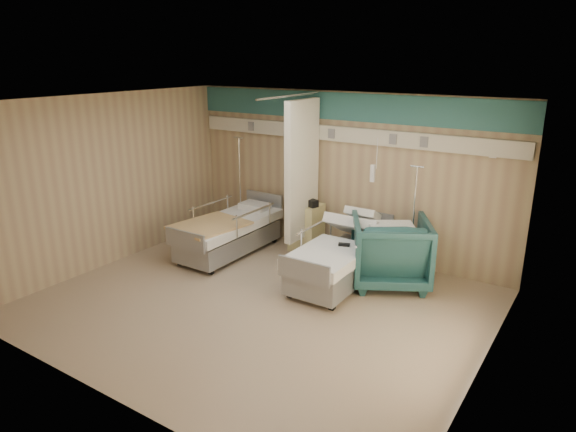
{
  "coord_description": "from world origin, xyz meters",
  "views": [
    {
      "loc": [
        3.93,
        -5.24,
        3.36
      ],
      "look_at": [
        0.1,
        0.6,
        1.17
      ],
      "focal_mm": 32.0,
      "sensor_mm": 36.0,
      "label": 1
    }
  ],
  "objects_px": {
    "bed_right": "(340,263)",
    "bedside_cabinet": "(306,227)",
    "visitor_armchair": "(390,251)",
    "iv_stand_right": "(411,253)",
    "iv_stand_left": "(241,215)",
    "bed_left": "(229,236)"
  },
  "relations": [
    {
      "from": "bed_left",
      "to": "bedside_cabinet",
      "type": "bearing_deg",
      "value": 40.6
    },
    {
      "from": "bedside_cabinet",
      "to": "iv_stand_right",
      "type": "bearing_deg",
      "value": -0.98
    },
    {
      "from": "bed_right",
      "to": "bedside_cabinet",
      "type": "xyz_separation_m",
      "value": [
        -1.15,
        0.9,
        0.11
      ]
    },
    {
      "from": "visitor_armchair",
      "to": "bedside_cabinet",
      "type": "bearing_deg",
      "value": -45.8
    },
    {
      "from": "bed_right",
      "to": "bed_left",
      "type": "bearing_deg",
      "value": 180.0
    },
    {
      "from": "iv_stand_left",
      "to": "visitor_armchair",
      "type": "bearing_deg",
      "value": -9.79
    },
    {
      "from": "bed_right",
      "to": "iv_stand_right",
      "type": "relative_size",
      "value": 1.22
    },
    {
      "from": "bed_right",
      "to": "bedside_cabinet",
      "type": "height_order",
      "value": "bedside_cabinet"
    },
    {
      "from": "bed_left",
      "to": "visitor_armchair",
      "type": "height_order",
      "value": "visitor_armchair"
    },
    {
      "from": "bed_right",
      "to": "visitor_armchair",
      "type": "distance_m",
      "value": 0.78
    },
    {
      "from": "iv_stand_right",
      "to": "bedside_cabinet",
      "type": "bearing_deg",
      "value": 179.02
    },
    {
      "from": "visitor_armchair",
      "to": "iv_stand_right",
      "type": "distance_m",
      "value": 0.54
    },
    {
      "from": "bedside_cabinet",
      "to": "iv_stand_right",
      "type": "xyz_separation_m",
      "value": [
        1.95,
        -0.03,
        -0.06
      ]
    },
    {
      "from": "bed_right",
      "to": "bed_left",
      "type": "relative_size",
      "value": 1.0
    },
    {
      "from": "bedside_cabinet",
      "to": "iv_stand_left",
      "type": "xyz_separation_m",
      "value": [
        -1.53,
        0.05,
        -0.03
      ]
    },
    {
      "from": "visitor_armchair",
      "to": "iv_stand_left",
      "type": "height_order",
      "value": "iv_stand_left"
    },
    {
      "from": "bed_right",
      "to": "bed_left",
      "type": "height_order",
      "value": "same"
    },
    {
      "from": "bed_left",
      "to": "iv_stand_right",
      "type": "xyz_separation_m",
      "value": [
        3.0,
        0.87,
        0.05
      ]
    },
    {
      "from": "bed_right",
      "to": "iv_stand_left",
      "type": "relative_size",
      "value": 1.13
    },
    {
      "from": "bed_left",
      "to": "bedside_cabinet",
      "type": "distance_m",
      "value": 1.39
    },
    {
      "from": "bed_right",
      "to": "iv_stand_right",
      "type": "bearing_deg",
      "value": 47.12
    },
    {
      "from": "bedside_cabinet",
      "to": "bed_left",
      "type": "bearing_deg",
      "value": -139.4
    }
  ]
}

